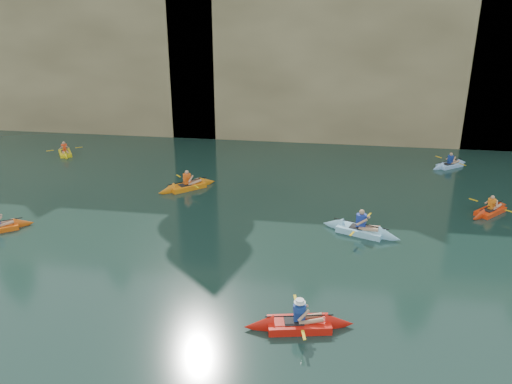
# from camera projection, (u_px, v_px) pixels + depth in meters

# --- Properties ---
(ground) EXTENTS (160.00, 160.00, 0.00)m
(ground) POSITION_uv_depth(u_px,v_px,m) (284.00, 349.00, 13.43)
(ground) COLOR black
(ground) RESTS_ON ground
(cliff) EXTENTS (70.00, 16.00, 12.00)m
(cliff) POSITION_uv_depth(u_px,v_px,m) (326.00, 41.00, 39.01)
(cliff) COLOR tan
(cliff) RESTS_ON ground
(cliff_slab_west) EXTENTS (26.00, 2.40, 10.56)m
(cliff_slab_west) POSITION_uv_depth(u_px,v_px,m) (39.00, 55.00, 35.38)
(cliff_slab_west) COLOR tan
(cliff_slab_west) RESTS_ON ground
(cliff_slab_center) EXTENTS (24.00, 2.40, 11.40)m
(cliff_slab_center) POSITION_uv_depth(u_px,v_px,m) (354.00, 54.00, 31.99)
(cliff_slab_center) COLOR tan
(cliff_slab_center) RESTS_ON ground
(sea_cave_west) EXTENTS (4.50, 1.00, 4.00)m
(sea_cave_west) POSITION_uv_depth(u_px,v_px,m) (67.00, 104.00, 35.65)
(sea_cave_west) COLOR black
(sea_cave_west) RESTS_ON ground
(sea_cave_center) EXTENTS (3.50, 1.00, 3.20)m
(sea_cave_center) POSITION_uv_depth(u_px,v_px,m) (260.00, 116.00, 33.72)
(sea_cave_center) COLOR black
(sea_cave_center) RESTS_ON ground
(sea_cave_east) EXTENTS (5.00, 1.00, 4.50)m
(sea_cave_east) POSITION_uv_depth(u_px,v_px,m) (479.00, 113.00, 31.43)
(sea_cave_east) COLOR black
(sea_cave_east) RESTS_ON ground
(main_kayaker) EXTENTS (3.26, 2.14, 1.18)m
(main_kayaker) POSITION_uv_depth(u_px,v_px,m) (299.00, 324.00, 14.24)
(main_kayaker) COLOR red
(main_kayaker) RESTS_ON ground
(kayaker_orange) EXTENTS (2.81, 2.72, 1.21)m
(kayaker_orange) POSITION_uv_depth(u_px,v_px,m) (187.00, 186.00, 25.00)
(kayaker_orange) COLOR orange
(kayaker_orange) RESTS_ON ground
(kayaker_ltblue_near) EXTENTS (3.32, 2.39, 1.29)m
(kayaker_ltblue_near) POSITION_uv_depth(u_px,v_px,m) (360.00, 230.00, 20.14)
(kayaker_ltblue_near) COLOR #95DAFA
(kayaker_ltblue_near) RESTS_ON ground
(kayaker_red_far) EXTENTS (2.43, 2.52, 1.05)m
(kayaker_red_far) POSITION_uv_depth(u_px,v_px,m) (490.00, 211.00, 22.09)
(kayaker_red_far) COLOR red
(kayaker_red_far) RESTS_ON ground
(kayaker_yellow) EXTENTS (1.96, 2.47, 1.04)m
(kayaker_yellow) POSITION_uv_depth(u_px,v_px,m) (65.00, 153.00, 30.64)
(kayaker_yellow) COLOR yellow
(kayaker_yellow) RESTS_ON ground
(kayaker_ltblue_mid) EXTENTS (2.53, 2.22, 1.04)m
(kayaker_ltblue_mid) POSITION_uv_depth(u_px,v_px,m) (450.00, 165.00, 28.38)
(kayaker_ltblue_mid) COLOR #91C0F2
(kayaker_ltblue_mid) RESTS_ON ground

